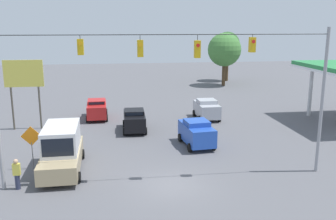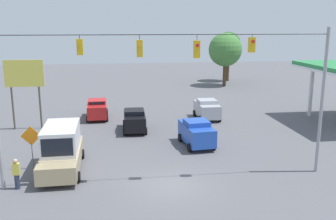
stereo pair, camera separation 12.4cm
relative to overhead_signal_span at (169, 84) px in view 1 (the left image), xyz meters
name	(u,v)px [view 1 (the left image)]	position (x,y,z in m)	size (l,w,h in m)	color
ground_plane	(171,185)	(0.01, 0.83, -5.79)	(140.00, 140.00, 0.00)	#56565B
overhead_signal_span	(169,84)	(0.00, 0.00, 0.00)	(19.06, 0.38, 8.95)	#939399
sedan_red_withflow_far	(97,109)	(4.89, -15.81, -4.80)	(2.15, 4.32, 1.89)	red
box_truck_tan_parked_shoulder	(62,149)	(6.51, -2.51, -4.38)	(2.59, 6.35, 2.86)	tan
sedan_blue_crossing_near	(197,132)	(-3.00, -6.10, -4.75)	(2.38, 4.13, 2.00)	#234CB2
sedan_black_withflow_mid	(134,120)	(1.48, -10.89, -4.80)	(2.10, 4.07, 1.89)	black
sedan_silver_oncoming_far	(207,109)	(-5.78, -14.13, -4.78)	(2.15, 3.84, 1.94)	#A8AAB2
traffic_cone_nearest	(55,157)	(7.21, -3.99, -5.43)	(0.39, 0.39, 0.72)	orange
traffic_cone_second	(63,141)	(7.16, -7.58, -5.43)	(0.39, 0.39, 0.72)	orange
traffic_cone_third	(67,128)	(7.23, -11.17, -5.43)	(0.39, 0.39, 0.72)	orange
roadside_billboard	(24,80)	(10.84, -12.81, -1.36)	(3.31, 0.16, 6.12)	#4C473D
work_zone_sign	(31,139)	(8.40, -2.90, -3.80)	(1.27, 0.06, 2.84)	slate
pedestrian	(17,174)	(8.65, 0.11, -4.88)	(0.40, 0.28, 1.78)	#2D334C
tree_horizon_left	(227,45)	(-15.13, -38.49, 0.11)	(3.95, 3.95, 7.96)	#4C3823
tree_horizon_right	(224,50)	(-13.30, -33.90, -0.41)	(4.97, 4.97, 7.89)	#4C3823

